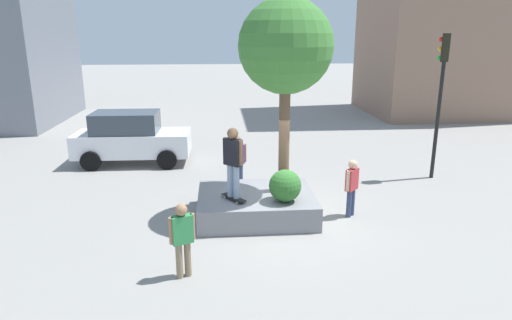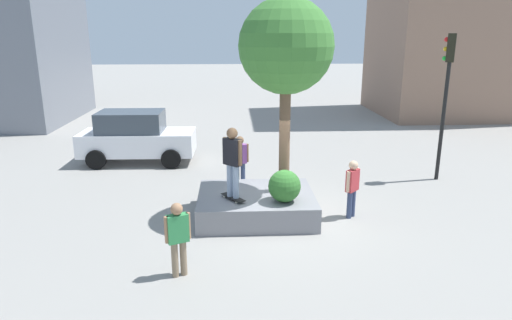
{
  "view_description": "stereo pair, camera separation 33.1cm",
  "coord_description": "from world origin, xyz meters",
  "views": [
    {
      "loc": [
        -1.46,
        -10.64,
        4.61
      ],
      "look_at": [
        -0.56,
        0.24,
        1.52
      ],
      "focal_mm": 31.55,
      "sensor_mm": 36.0,
      "label": 1
    },
    {
      "loc": [
        -1.13,
        -10.66,
        4.61
      ],
      "look_at": [
        -0.56,
        0.24,
        1.52
      ],
      "focal_mm": 31.55,
      "sensor_mm": 36.0,
      "label": 2
    }
  ],
  "objects": [
    {
      "name": "skateboard",
      "position": [
        -1.15,
        -0.18,
        0.67
      ],
      "size": [
        0.63,
        0.78,
        0.07
      ],
      "color": "black",
      "rests_on": "planter_ledge"
    },
    {
      "name": "bystander_watching",
      "position": [
        -0.93,
        2.6,
        0.93
      ],
      "size": [
        0.54,
        0.25,
        1.6
      ],
      "color": "navy",
      "rests_on": "ground"
    },
    {
      "name": "boxwood_shrub",
      "position": [
        0.1,
        -0.36,
        1.02
      ],
      "size": [
        0.8,
        0.8,
        0.8
      ],
      "primitive_type": "sphere",
      "color": "#2D6628",
      "rests_on": "planter_ledge"
    },
    {
      "name": "pedestrian_crossing",
      "position": [
        1.89,
        0.03,
        0.88
      ],
      "size": [
        0.41,
        0.41,
        1.52
      ],
      "color": "navy",
      "rests_on": "ground"
    },
    {
      "name": "passerby_with_bag",
      "position": [
        -2.22,
        -2.68,
        0.88
      ],
      "size": [
        0.48,
        0.32,
        1.52
      ],
      "color": "#847056",
      "rests_on": "ground"
    },
    {
      "name": "traffic_light_corner",
      "position": [
        5.48,
        3.0,
        3.13
      ],
      "size": [
        0.37,
        0.36,
        4.6
      ],
      "color": "black",
      "rests_on": "ground"
    },
    {
      "name": "ground_plane",
      "position": [
        0.0,
        0.0,
        0.0
      ],
      "size": [
        120.0,
        120.0,
        0.0
      ],
      "primitive_type": "plane",
      "color": "gray"
    },
    {
      "name": "skateboarder",
      "position": [
        -1.15,
        -0.18,
        1.7
      ],
      "size": [
        0.48,
        0.47,
        1.75
      ],
      "color": "#8C9EB7",
      "rests_on": "skateboard"
    },
    {
      "name": "police_car",
      "position": [
        -4.67,
        5.54,
        0.96
      ],
      "size": [
        4.11,
        1.97,
        1.9
      ],
      "color": "white",
      "rests_on": "ground"
    },
    {
      "name": "planter_ledge",
      "position": [
        -0.56,
        0.24,
        0.31
      ],
      "size": [
        2.97,
        2.4,
        0.62
      ],
      "primitive_type": "cube",
      "color": "gray",
      "rests_on": "ground"
    },
    {
      "name": "plaza_tree",
      "position": [
        0.18,
        0.46,
        4.26
      ],
      "size": [
        2.32,
        2.32,
        4.85
      ],
      "color": "brown",
      "rests_on": "planter_ledge"
    }
  ]
}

